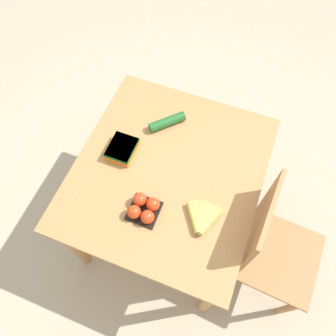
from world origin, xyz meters
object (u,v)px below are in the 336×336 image
banana_bunch (202,219)px  cucumber_near (167,122)px  carrot_bag (122,149)px  tomato_pack (144,208)px  chair (269,248)px

banana_bunch → cucumber_near: size_ratio=0.95×
carrot_bag → tomato_pack: bearing=41.7°
chair → carrot_bag: 0.92m
carrot_bag → banana_bunch: bearing=67.8°
tomato_pack → carrot_bag: bearing=-138.3°
tomato_pack → carrot_bag: 0.35m
tomato_pack → cucumber_near: bearing=-171.1°
chair → carrot_bag: bearing=85.0°
carrot_bag → cucumber_near: size_ratio=0.86×
tomato_pack → carrot_bag: size_ratio=0.91×
chair → banana_bunch: size_ratio=5.62×
banana_bunch → carrot_bag: carrot_bag is taller
tomato_pack → banana_bunch: bearing=102.0°
tomato_pack → carrot_bag: (-0.26, -0.23, -0.00)m
cucumber_near → chair: bearing=62.5°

